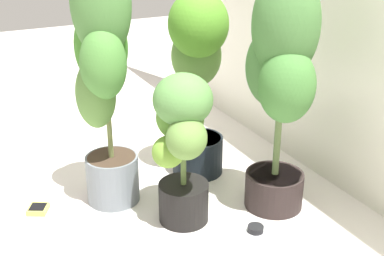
{
  "coord_description": "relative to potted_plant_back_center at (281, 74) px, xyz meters",
  "views": [
    {
      "loc": [
        1.62,
        -0.69,
        1.19
      ],
      "look_at": [
        -0.15,
        0.21,
        0.34
      ],
      "focal_mm": 48.13,
      "sensor_mm": 36.0,
      "label": 1
    }
  ],
  "objects": [
    {
      "name": "ground_plane",
      "position": [
        -0.06,
        -0.49,
        -0.59
      ],
      "size": [
        8.0,
        8.0,
        0.0
      ],
      "primitive_type": "plane",
      "color": "silver",
      "rests_on": "ground"
    },
    {
      "name": "potted_plant_back_center",
      "position": [
        0.0,
        0.0,
        0.0
      ],
      "size": [
        0.45,
        0.35,
        1.0
      ],
      "color": "black",
      "rests_on": "ground"
    },
    {
      "name": "potted_plant_center",
      "position": [
        -0.08,
        -0.4,
        -0.22
      ],
      "size": [
        0.37,
        0.32,
        0.63
      ],
      "color": "black",
      "rests_on": "ground"
    },
    {
      "name": "potted_plant_front_left",
      "position": [
        -0.36,
        -0.61,
        0.02
      ],
      "size": [
        0.4,
        0.32,
        1.08
      ],
      "color": "slate",
      "rests_on": "ground"
    },
    {
      "name": "potted_plant_back_left",
      "position": [
        -0.44,
        -0.14,
        -0.07
      ],
      "size": [
        0.4,
        0.36,
        0.87
      ],
      "color": "black",
      "rests_on": "ground"
    },
    {
      "name": "hygrometer_box",
      "position": [
        -0.4,
        -0.92,
        -0.58
      ],
      "size": [
        0.11,
        0.11,
        0.03
      ],
      "rotation": [
        0.0,
        0.0,
        2.64
      ],
      "color": "#D1CE52",
      "rests_on": "ground"
    },
    {
      "name": "nutrient_bottle",
      "position": [
        0.38,
        -0.35,
        -0.49
      ],
      "size": [
        0.1,
        0.1,
        0.22
      ],
      "color": "white",
      "rests_on": "ground"
    }
  ]
}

